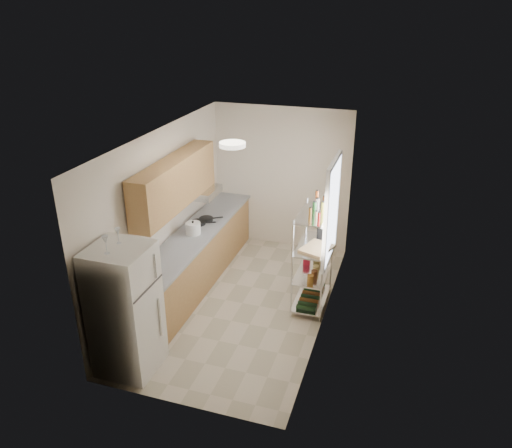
{
  "coord_description": "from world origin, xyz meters",
  "views": [
    {
      "loc": [
        2.16,
        -6.11,
        4.24
      ],
      "look_at": [
        0.14,
        0.25,
        1.24
      ],
      "focal_mm": 35.0,
      "sensor_mm": 36.0,
      "label": 1
    }
  ],
  "objects": [
    {
      "name": "range_hood",
      "position": [
        -1.0,
        0.9,
        1.39
      ],
      "size": [
        0.5,
        0.6,
        0.12
      ],
      "primitive_type": "cube",
      "color": "#B7BABC",
      "rests_on": "room"
    },
    {
      "name": "cutting_board",
      "position": [
        1.08,
        0.17,
        1.03
      ],
      "size": [
        0.49,
        0.56,
        0.03
      ],
      "primitive_type": "cube",
      "rotation": [
        0.0,
        0.0,
        -0.33
      ],
      "color": "tan",
      "rests_on": "bakers_rack"
    },
    {
      "name": "frying_pan_large",
      "position": [
        -1.0,
        0.69,
        0.92
      ],
      "size": [
        0.33,
        0.33,
        0.04
      ],
      "primitive_type": "cylinder",
      "rotation": [
        0.0,
        0.0,
        0.37
      ],
      "color": "black",
      "rests_on": "counter_run"
    },
    {
      "name": "bakers_rack",
      "position": [
        1.0,
        0.3,
        1.11
      ],
      "size": [
        0.45,
        0.9,
        1.73
      ],
      "color": "silver",
      "rests_on": "ground"
    },
    {
      "name": "rice_cooker",
      "position": [
        -0.91,
        0.33,
        0.99
      ],
      "size": [
        0.23,
        0.23,
        0.19
      ],
      "primitive_type": "cylinder",
      "color": "white",
      "rests_on": "counter_run"
    },
    {
      "name": "storage_bag",
      "position": [
        0.87,
        0.54,
        0.63
      ],
      "size": [
        0.1,
        0.13,
        0.15
      ],
      "primitive_type": "cube",
      "rotation": [
        0.0,
        0.0,
        0.03
      ],
      "color": "#AD1526",
      "rests_on": "bakers_rack"
    },
    {
      "name": "upper_cabinets",
      "position": [
        -1.05,
        0.1,
        1.81
      ],
      "size": [
        0.33,
        2.2,
        0.72
      ],
      "primitive_type": "cube",
      "color": "#A57A46",
      "rests_on": "room"
    },
    {
      "name": "ceiling_dome",
      "position": [
        0.0,
        -0.3,
        2.57
      ],
      "size": [
        0.34,
        0.34,
        0.05
      ],
      "primitive_type": "cylinder",
      "color": "white",
      "rests_on": "room"
    },
    {
      "name": "wine_glass_a",
      "position": [
        -0.92,
        -1.66,
        1.77
      ],
      "size": [
        0.07,
        0.07,
        0.19
      ],
      "primitive_type": null,
      "color": "silver",
      "rests_on": "refrigerator"
    },
    {
      "name": "frying_pan_small",
      "position": [
        -0.93,
        0.87,
        0.92
      ],
      "size": [
        0.32,
        0.32,
        0.05
      ],
      "primitive_type": "cylinder",
      "rotation": [
        0.0,
        0.0,
        0.58
      ],
      "color": "black",
      "rests_on": "counter_run"
    },
    {
      "name": "espresso_machine",
      "position": [
        1.06,
        0.63,
        1.14
      ],
      "size": [
        0.17,
        0.24,
        0.26
      ],
      "primitive_type": "cube",
      "rotation": [
        0.0,
        0.0,
        0.09
      ],
      "color": "black",
      "rests_on": "bakers_rack"
    },
    {
      "name": "wine_glass_b",
      "position": [
        -0.91,
        -1.93,
        1.78
      ],
      "size": [
        0.08,
        0.08,
        0.22
      ],
      "primitive_type": null,
      "color": "silver",
      "rests_on": "refrigerator"
    },
    {
      "name": "window",
      "position": [
        1.23,
        0.35,
        1.55
      ],
      "size": [
        0.06,
        1.0,
        1.46
      ],
      "primitive_type": "cube",
      "color": "white",
      "rests_on": "room"
    },
    {
      "name": "counter_run",
      "position": [
        -0.92,
        0.44,
        0.45
      ],
      "size": [
        0.63,
        3.51,
        0.9
      ],
      "color": "#A57A46",
      "rests_on": "ground"
    },
    {
      "name": "refrigerator",
      "position": [
        -0.87,
        -1.78,
        0.84
      ],
      "size": [
        0.69,
        0.69,
        1.67
      ],
      "primitive_type": "cube",
      "color": "silver",
      "rests_on": "ground"
    },
    {
      "name": "room",
      "position": [
        0.0,
        0.0,
        1.3
      ],
      "size": [
        2.52,
        4.42,
        2.62
      ],
      "color": "#C3B59E",
      "rests_on": "ground"
    }
  ]
}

